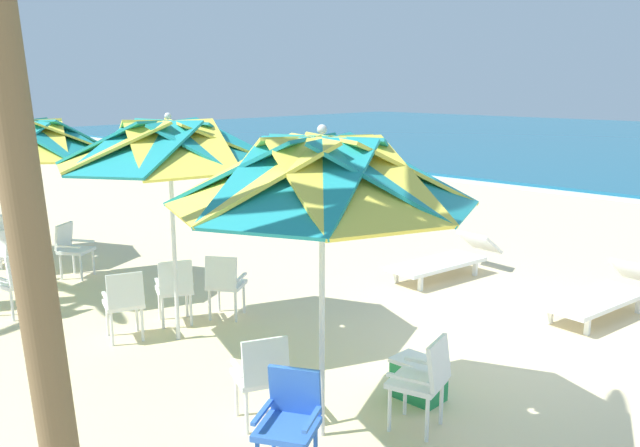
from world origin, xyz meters
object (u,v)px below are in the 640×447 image
at_px(plastic_chair_2, 424,378).
at_px(plastic_chair_7, 18,280).
at_px(cooler_box, 418,379).
at_px(plastic_chair_4, 175,287).
at_px(plastic_chair_0, 262,373).
at_px(plastic_chair_1, 290,418).
at_px(plastic_chair_9, 26,232).
at_px(plastic_chair_5, 225,282).
at_px(plastic_chair_8, 72,247).
at_px(sun_lounger_2, 445,260).
at_px(plastic_chair_3, 124,301).
at_px(beach_umbrella_2, 28,140).
at_px(beach_umbrella_0, 322,174).
at_px(plastic_chair_6, 5,252).
at_px(sun_lounger_1, 605,295).
at_px(beach_umbrella_1, 169,145).

height_order(plastic_chair_2, plastic_chair_7, same).
bearing_deg(cooler_box, plastic_chair_2, -50.94).
bearing_deg(plastic_chair_4, plastic_chair_0, -18.97).
xyz_separation_m(plastic_chair_0, plastic_chair_2, (1.10, 0.93, 0.00)).
distance_m(plastic_chair_1, plastic_chair_9, 8.15).
bearing_deg(plastic_chair_5, plastic_chair_2, -9.32).
relative_size(plastic_chair_8, sun_lounger_2, 0.39).
height_order(plastic_chair_3, beach_umbrella_2, beach_umbrella_2).
xyz_separation_m(plastic_chair_2, cooler_box, (-0.38, 0.47, -0.30)).
bearing_deg(plastic_chair_3, beach_umbrella_0, 0.49).
height_order(plastic_chair_1, cooler_box, plastic_chair_1).
xyz_separation_m(beach_umbrella_2, sun_lounger_2, (3.89, 4.79, -1.96)).
relative_size(plastic_chair_4, cooler_box, 1.73).
distance_m(plastic_chair_3, plastic_chair_8, 3.10).
bearing_deg(plastic_chair_2, plastic_chair_9, 179.58).
bearing_deg(plastic_chair_6, plastic_chair_7, -16.26).
distance_m(beach_umbrella_0, plastic_chair_1, 1.93).
bearing_deg(plastic_chair_1, plastic_chair_4, 159.27).
height_order(beach_umbrella_2, sun_lounger_1, beach_umbrella_2).
bearing_deg(beach_umbrella_0, cooler_box, 80.10).
height_order(plastic_chair_0, plastic_chair_7, same).
relative_size(beach_umbrella_1, plastic_chair_4, 3.13).
relative_size(plastic_chair_2, plastic_chair_8, 1.00).
xyz_separation_m(plastic_chair_2, beach_umbrella_2, (-6.40, -0.60, 1.75)).
xyz_separation_m(plastic_chair_7, plastic_chair_9, (-2.80, 1.30, 0.00)).
relative_size(beach_umbrella_0, plastic_chair_1, 3.13).
xyz_separation_m(plastic_chair_2, plastic_chair_6, (-7.20, -0.76, 0.00)).
distance_m(plastic_chair_2, sun_lounger_2, 4.89).
height_order(beach_umbrella_1, plastic_chair_3, beach_umbrella_1).
relative_size(beach_umbrella_1, sun_lounger_1, 1.22).
relative_size(plastic_chair_0, plastic_chair_7, 1.00).
distance_m(plastic_chair_1, cooler_box, 1.80).
height_order(beach_umbrella_2, sun_lounger_2, beach_umbrella_2).
height_order(plastic_chair_7, sun_lounger_2, plastic_chair_7).
height_order(beach_umbrella_1, beach_umbrella_2, beach_umbrella_1).
height_order(plastic_chair_3, plastic_chair_9, same).
distance_m(beach_umbrella_2, sun_lounger_2, 6.48).
xyz_separation_m(plastic_chair_1, plastic_chair_7, (-5.24, 0.07, 0.00)).
bearing_deg(beach_umbrella_0, sun_lounger_2, 111.50).
xyz_separation_m(plastic_chair_5, plastic_chair_9, (-4.85, -0.52, 0.00)).
relative_size(sun_lounger_1, cooler_box, 4.42).
distance_m(beach_umbrella_1, plastic_chair_3, 1.94).
xyz_separation_m(plastic_chair_3, beach_umbrella_2, (-2.60, 0.12, 1.75)).
bearing_deg(plastic_chair_2, sun_lounger_1, 89.87).
bearing_deg(plastic_chair_8, plastic_chair_0, -10.30).
distance_m(plastic_chair_1, plastic_chair_4, 3.72).
height_order(plastic_chair_3, sun_lounger_2, plastic_chair_3).
height_order(plastic_chair_6, plastic_chair_8, same).
distance_m(beach_umbrella_1, plastic_chair_4, 1.92).
xyz_separation_m(plastic_chair_2, plastic_chair_3, (-3.79, -0.72, 0.00)).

